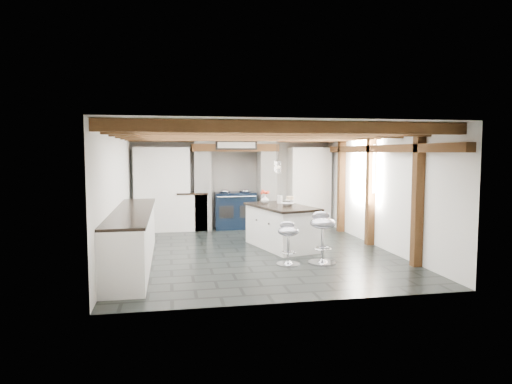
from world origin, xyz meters
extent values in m
plane|color=black|center=(0.00, 0.00, 0.00)|extent=(6.00, 6.00, 0.00)
plane|color=white|center=(0.00, 3.00, 1.15)|extent=(5.00, 0.00, 5.00)
plane|color=white|center=(-2.50, 0.00, 1.15)|extent=(0.00, 6.00, 6.00)
plane|color=white|center=(2.50, 0.00, 1.15)|extent=(0.00, 6.00, 6.00)
plane|color=white|center=(0.00, 0.00, 2.30)|extent=(6.00, 6.00, 0.00)
cube|color=silver|center=(-0.80, 2.70, 0.95)|extent=(0.40, 0.60, 1.90)
cube|color=silver|center=(0.80, 2.70, 0.95)|extent=(0.40, 0.60, 1.90)
cube|color=#502F16|center=(0.00, 2.70, 1.99)|extent=(2.10, 0.65, 0.18)
cube|color=silver|center=(0.00, 2.70, 2.15)|extent=(2.00, 0.60, 0.31)
cube|color=black|center=(0.00, 2.38, 2.05)|extent=(1.00, 0.03, 0.22)
cube|color=silver|center=(0.00, 2.36, 2.05)|extent=(0.90, 0.01, 0.14)
cube|color=white|center=(-1.75, 2.70, 1.00)|extent=(1.30, 0.58, 2.00)
cube|color=white|center=(1.90, 2.70, 1.00)|extent=(1.00, 0.58, 2.00)
cube|color=white|center=(-2.20, -0.60, 0.44)|extent=(0.60, 3.80, 0.88)
cube|color=black|center=(-2.20, -0.60, 0.90)|extent=(0.64, 3.80, 0.04)
cube|color=white|center=(-1.05, 2.70, 0.44)|extent=(0.70, 0.60, 0.88)
cube|color=black|center=(-1.05, 2.70, 0.90)|extent=(0.74, 0.64, 0.04)
cube|color=#502F16|center=(2.42, 0.00, 1.95)|extent=(0.15, 5.80, 0.14)
plane|color=white|center=(2.48, 0.60, 1.55)|extent=(0.00, 0.90, 0.90)
cube|color=#502F16|center=(0.00, -2.60, 2.21)|extent=(5.00, 0.16, 0.16)
cube|color=#502F16|center=(0.00, -1.73, 2.21)|extent=(5.00, 0.16, 0.16)
cube|color=#502F16|center=(0.00, -0.87, 2.21)|extent=(5.00, 0.16, 0.16)
cube|color=#502F16|center=(0.00, 0.00, 2.21)|extent=(5.00, 0.16, 0.16)
cube|color=#502F16|center=(0.00, 0.87, 2.21)|extent=(5.00, 0.16, 0.16)
cube|color=#502F16|center=(0.00, 1.73, 2.21)|extent=(5.00, 0.16, 0.16)
cube|color=#502F16|center=(0.00, 2.60, 2.21)|extent=(5.00, 0.16, 0.16)
cube|color=#502F16|center=(2.42, -1.60, 1.15)|extent=(0.15, 0.15, 2.30)
cube|color=#502F16|center=(2.42, 0.20, 1.15)|extent=(0.15, 0.15, 2.30)
cube|color=#502F16|center=(2.42, 1.80, 1.15)|extent=(0.15, 0.15, 2.30)
cylinder|color=black|center=(0.45, -0.05, 1.93)|extent=(0.01, 0.01, 0.56)
cylinder|color=white|center=(0.45, -0.05, 1.60)|extent=(0.09, 0.09, 0.22)
cylinder|color=black|center=(0.50, 0.25, 1.93)|extent=(0.01, 0.01, 0.56)
cylinder|color=white|center=(0.50, 0.25, 1.60)|extent=(0.09, 0.09, 0.22)
cylinder|color=black|center=(0.55, 0.55, 1.93)|extent=(0.01, 0.01, 0.56)
cylinder|color=white|center=(0.55, 0.55, 1.60)|extent=(0.09, 0.09, 0.22)
cube|color=black|center=(0.00, 2.68, 0.45)|extent=(1.00, 0.60, 0.90)
ellipsoid|color=silver|center=(-0.25, 2.68, 0.93)|extent=(0.28, 0.28, 0.11)
ellipsoid|color=silver|center=(0.25, 2.68, 0.93)|extent=(0.28, 0.28, 0.11)
cylinder|color=silver|center=(0.00, 2.36, 0.82)|extent=(0.95, 0.03, 0.03)
cube|color=black|center=(-0.25, 2.38, 0.45)|extent=(0.35, 0.02, 0.30)
cube|color=black|center=(0.25, 2.38, 0.45)|extent=(0.35, 0.02, 0.30)
cube|color=white|center=(0.58, 0.26, 0.40)|extent=(1.20, 1.77, 0.79)
cube|color=black|center=(0.58, 0.26, 0.81)|extent=(1.28, 1.86, 0.04)
imported|color=white|center=(0.34, 0.66, 0.92)|extent=(0.20, 0.20, 0.17)
ellipsoid|color=red|center=(0.34, 0.66, 1.06)|extent=(0.18, 0.18, 0.11)
cylinder|color=white|center=(0.63, 0.60, 0.92)|extent=(0.11, 0.11, 0.16)
imported|color=white|center=(0.69, 0.20, 0.87)|extent=(0.28, 0.28, 0.06)
cylinder|color=white|center=(0.79, 0.36, 0.88)|extent=(0.04, 0.04, 0.09)
cylinder|color=white|center=(0.79, 0.36, 0.93)|extent=(0.20, 0.20, 0.01)
cylinder|color=tan|center=(0.79, 0.36, 0.97)|extent=(0.15, 0.15, 0.06)
cylinder|color=silver|center=(0.95, -1.15, 0.02)|extent=(0.48, 0.48, 0.03)
cone|color=silver|center=(0.95, -1.15, 0.06)|extent=(0.22, 0.22, 0.09)
cylinder|color=silver|center=(0.95, -1.15, 0.36)|extent=(0.05, 0.05, 0.60)
torus|color=silver|center=(0.95, -1.15, 0.26)|extent=(0.30, 0.30, 0.02)
ellipsoid|color=gray|center=(0.95, -1.15, 0.69)|extent=(0.50, 0.50, 0.19)
ellipsoid|color=gray|center=(0.97, -1.05, 0.80)|extent=(0.32, 0.17, 0.17)
cylinder|color=silver|center=(0.36, -1.13, 0.01)|extent=(0.39, 0.39, 0.03)
cone|color=silver|center=(0.36, -1.13, 0.05)|extent=(0.18, 0.18, 0.07)
cylinder|color=silver|center=(0.36, -1.13, 0.29)|extent=(0.04, 0.04, 0.49)
torus|color=silver|center=(0.36, -1.13, 0.21)|extent=(0.25, 0.25, 0.02)
ellipsoid|color=gray|center=(0.36, -1.13, 0.57)|extent=(0.43, 0.43, 0.16)
ellipsoid|color=gray|center=(0.38, -1.04, 0.66)|extent=(0.27, 0.15, 0.14)
camera|label=1|loc=(-1.56, -8.40, 1.88)|focal=32.00mm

